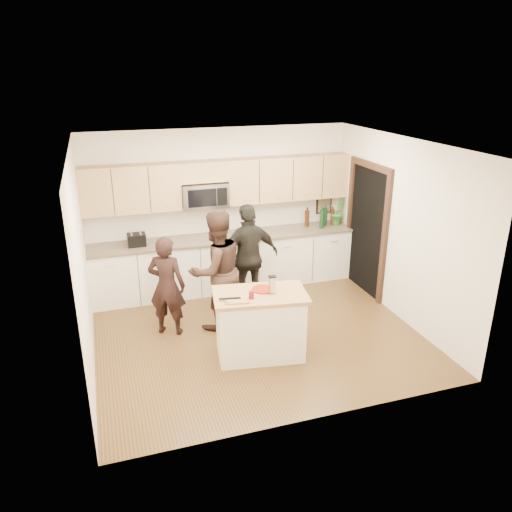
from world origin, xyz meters
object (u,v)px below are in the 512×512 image
object	(u,v)px
toaster	(137,240)
woman_center	(216,271)
woman_left	(167,286)
woman_right	(249,257)
island	(260,324)

from	to	relation	value
toaster	woman_center	bearing A→B (deg)	-52.66
woman_left	woman_center	size ratio (longest dim) A/B	0.83
woman_left	woman_center	distance (m)	0.73
woman_right	woman_left	bearing A→B (deg)	9.94
toaster	woman_right	xyz separation A→B (m)	(1.62, -0.82, -0.19)
island	woman_left	size ratio (longest dim) A/B	0.88
woman_right	woman_center	bearing A→B (deg)	28.40
woman_center	island	bearing A→B (deg)	92.34
woman_center	woman_right	bearing A→B (deg)	-161.18
woman_left	toaster	bearing A→B (deg)	-51.14
woman_left	woman_right	world-z (taller)	woman_right
toaster	woman_center	distance (m)	1.63
toaster	woman_left	size ratio (longest dim) A/B	0.19
woman_right	toaster	bearing A→B (deg)	-35.12
toaster	woman_right	world-z (taller)	woman_right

